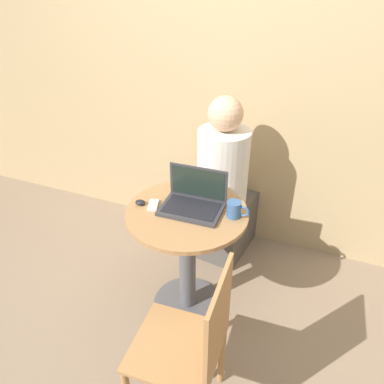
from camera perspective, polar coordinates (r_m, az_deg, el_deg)
The scene contains 9 objects.
ground_plane at distance 2.61m, azimuth -0.65°, elevation -16.64°, with size 12.00×12.00×0.00m, color #7F6B56.
back_wall at distance 2.66m, azimuth 6.93°, elevation 17.42°, with size 7.00×0.05×2.60m.
round_table at distance 2.26m, azimuth -0.73°, elevation -8.25°, with size 0.70×0.70×0.75m.
laptop at distance 2.11m, azimuth 0.23°, elevation -1.33°, with size 0.35×0.25×0.22m.
cell_phone at distance 2.15m, azimuth -5.93°, elevation -2.02°, with size 0.08×0.12×0.02m.
computer_mouse at distance 2.17m, azimuth -7.88°, elevation -1.59°, with size 0.06×0.04×0.03m.
coffee_cup at distance 2.05m, azimuth 6.53°, elevation -2.66°, with size 0.13×0.08×0.09m.
chair_empty at distance 1.82m, azimuth -0.17°, elevation -22.58°, with size 0.42×0.42×0.91m.
person_seated at distance 2.69m, azimuth 5.00°, elevation -0.30°, with size 0.39×0.55×1.26m.
Camera 1 is at (0.67, -1.59, 1.96)m, focal length 35.00 mm.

